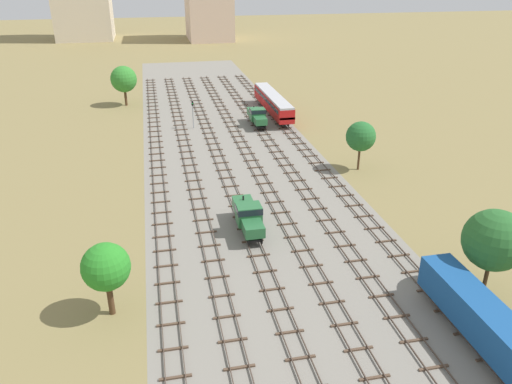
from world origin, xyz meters
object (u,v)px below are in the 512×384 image
Objects in this scene: passenger_coach_right_midfar at (273,102)px; signal_post_nearest at (193,111)px; freight_boxcar_right_nearest at (481,317)px; shunter_loco_centre_right_mid at (257,115)px; shunter_loco_centre_left_near at (248,215)px.

signal_post_nearest reaches higher than passenger_coach_right_midfar.
freight_boxcar_right_nearest is at bearing -89.99° from passenger_coach_right_midfar.
freight_boxcar_right_nearest is at bearing -85.58° from shunter_loco_centre_right_mid.
shunter_loco_centre_left_near is at bearing 123.14° from freight_boxcar_right_nearest.
shunter_loco_centre_left_near is at bearing -86.64° from signal_post_nearest.
shunter_loco_centre_right_mid is 11.87m from signal_post_nearest.
passenger_coach_right_midfar is (14.12, 46.27, 0.60)m from shunter_loco_centre_left_near.
shunter_loco_centre_left_near and shunter_loco_centre_right_mid have the same top height.
passenger_coach_right_midfar is at bearing 56.00° from shunter_loco_centre_right_mid.
passenger_coach_right_midfar is (-0.01, 67.91, 0.16)m from freight_boxcar_right_nearest.
passenger_coach_right_midfar reaches higher than shunter_loco_centre_left_near.
shunter_loco_centre_right_mid is (9.42, 39.29, 0.00)m from shunter_loco_centre_left_near.
shunter_loco_centre_left_near is (-14.13, 21.64, -0.44)m from freight_boxcar_right_nearest.
freight_boxcar_right_nearest is at bearing -56.86° from shunter_loco_centre_left_near.
shunter_loco_centre_right_mid is (-4.71, 60.93, -0.44)m from freight_boxcar_right_nearest.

